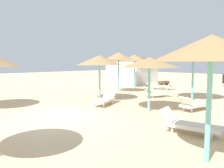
% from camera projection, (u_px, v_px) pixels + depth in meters
% --- Properties ---
extents(ground_plane, '(80.00, 80.00, 0.00)m').
position_uv_depth(ground_plane, '(62.00, 117.00, 9.29)').
color(ground_plane, beige).
extents(parasol_0, '(3.09, 3.09, 3.03)m').
position_uv_depth(parasol_0, '(194.00, 56.00, 13.28)').
color(parasol_0, '#6BC6BC').
rests_on(parasol_0, ground).
extents(parasol_1, '(2.69, 2.69, 2.92)m').
position_uv_depth(parasol_1, '(211.00, 49.00, 4.88)').
color(parasol_1, '#6BC6BC').
rests_on(parasol_1, ground).
extents(parasol_2, '(2.31, 2.31, 2.99)m').
position_uv_depth(parasol_2, '(135.00, 58.00, 19.60)').
color(parasol_2, '#6BC6BC').
rests_on(parasol_2, ground).
extents(parasol_5, '(2.77, 2.77, 2.73)m').
position_uv_depth(parasol_5, '(99.00, 60.00, 13.12)').
color(parasol_5, '#6BC6BC').
rests_on(parasol_5, ground).
extents(parasol_6, '(2.76, 2.76, 2.55)m').
position_uv_depth(parasol_6, '(150.00, 63.00, 10.22)').
color(parasol_6, '#6BC6BC').
rests_on(parasol_6, ground).
extents(parasol_9, '(2.28, 2.28, 3.06)m').
position_uv_depth(parasol_9, '(119.00, 56.00, 16.53)').
color(parasol_9, '#6BC6BC').
rests_on(parasol_9, ground).
extents(lounger_0, '(1.28, 1.98, 0.75)m').
position_uv_depth(lounger_0, '(156.00, 93.00, 14.53)').
color(lounger_0, silver).
rests_on(lounger_0, ground).
extents(lounger_1, '(1.95, 0.97, 0.78)m').
position_uv_depth(lounger_1, '(189.00, 124.00, 7.11)').
color(lounger_1, silver).
rests_on(lounger_1, ground).
extents(lounger_2, '(1.96, 1.27, 0.79)m').
position_uv_depth(lounger_2, '(162.00, 86.00, 18.71)').
color(lounger_2, silver).
rests_on(lounger_2, ground).
extents(lounger_5, '(1.35, 2.00, 0.69)m').
position_uv_depth(lounger_5, '(105.00, 99.00, 11.98)').
color(lounger_5, silver).
rests_on(lounger_5, ground).
extents(lounger_6, '(0.96, 1.96, 0.75)m').
position_uv_depth(lounger_6, '(194.00, 104.00, 10.49)').
color(lounger_6, silver).
rests_on(lounger_6, ground).
extents(bench_0, '(0.40, 1.50, 0.49)m').
position_uv_depth(bench_0, '(163.00, 83.00, 21.34)').
color(bench_0, brown).
rests_on(bench_0, ground).
extents(bench_1, '(0.40, 1.50, 0.49)m').
position_uv_depth(bench_1, '(165.00, 84.00, 20.20)').
color(bench_1, brown).
rests_on(bench_1, ground).
extents(beach_cabana, '(4.76, 4.21, 2.75)m').
position_uv_depth(beach_cabana, '(132.00, 71.00, 24.43)').
color(beach_cabana, white).
rests_on(beach_cabana, ground).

